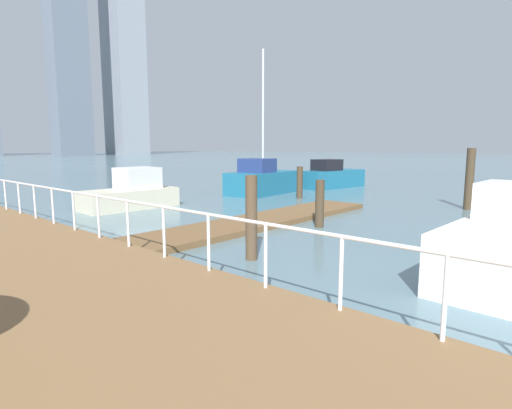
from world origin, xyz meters
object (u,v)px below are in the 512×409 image
(moored_boat_1, at_px, (508,244))
(moored_boat_2, at_px, (262,180))
(moored_boat_0, at_px, (332,177))
(moored_boat_3, at_px, (131,193))

(moored_boat_1, relative_size, moored_boat_2, 0.59)
(moored_boat_0, bearing_deg, moored_boat_1, -137.62)
(moored_boat_0, relative_size, moored_boat_1, 1.06)
(moored_boat_3, bearing_deg, moored_boat_2, -5.05)
(moored_boat_0, bearing_deg, moored_boat_2, 168.62)
(moored_boat_2, distance_m, moored_boat_3, 7.89)
(moored_boat_3, bearing_deg, moored_boat_0, -7.71)
(moored_boat_0, height_order, moored_boat_1, moored_boat_1)
(moored_boat_0, height_order, moored_boat_3, moored_boat_0)
(moored_boat_2, bearing_deg, moored_boat_3, 174.95)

